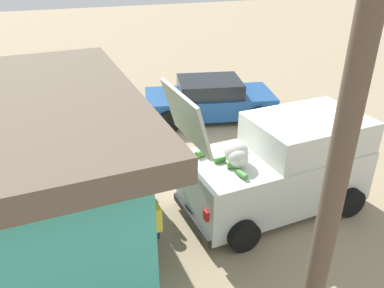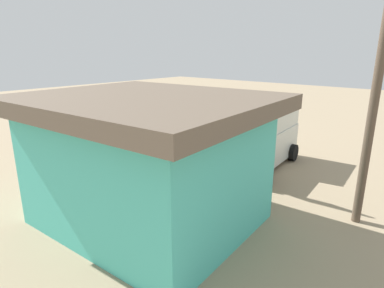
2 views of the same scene
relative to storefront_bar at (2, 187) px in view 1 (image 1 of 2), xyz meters
name	(u,v)px [view 1 (image 1 of 2)]	position (x,y,z in m)	size (l,w,h in m)	color
ground_plane	(237,174)	(1.47, -5.03, -1.61)	(60.00, 60.00, 0.00)	#9E896B
storefront_bar	(2,187)	(0.00, 0.00, 0.00)	(5.87, 5.10, 3.10)	#4CC6B7
delivery_van	(281,165)	(0.07, -5.35, -0.62)	(2.45, 4.29, 2.99)	silver
parked_sedan	(209,100)	(5.11, -5.63, -0.99)	(2.82, 4.41, 1.30)	#1E4C8C
vendor_standing	(139,159)	(1.30, -2.53, -0.62)	(0.47, 0.50, 1.72)	navy
customer_bending	(141,207)	(-0.24, -2.24, -0.77)	(0.70, 0.81, 1.34)	navy
unloaded_banana_pile	(137,235)	(-0.25, -2.12, -1.40)	(0.85, 0.70, 0.45)	silver
paint_bucket	(152,161)	(2.45, -3.06, -1.41)	(0.30, 0.30, 0.41)	#BF3F33
utility_pole	(319,265)	(-3.91, -3.27, 0.92)	(0.20, 0.20, 5.06)	brown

